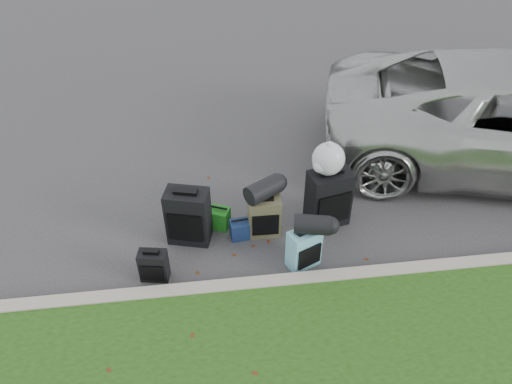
{
  "coord_description": "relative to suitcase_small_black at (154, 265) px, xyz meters",
  "views": [
    {
      "loc": [
        -0.72,
        -4.91,
        4.78
      ],
      "look_at": [
        -0.1,
        0.2,
        0.55
      ],
      "focal_mm": 35.0,
      "sensor_mm": 36.0,
      "label": 1
    }
  ],
  "objects": [
    {
      "name": "curb",
      "position": [
        1.47,
        -0.35,
        -0.14
      ],
      "size": [
        120.0,
        0.18,
        0.15
      ],
      "primitive_type": "cube",
      "color": "#9E937F",
      "rests_on": "ground"
    },
    {
      "name": "tote_navy",
      "position": [
        1.11,
        0.59,
        -0.08
      ],
      "size": [
        0.27,
        0.22,
        0.27
      ],
      "primitive_type": "cube",
      "rotation": [
        0.0,
        0.0,
        0.11
      ],
      "color": "navy",
      "rests_on": "ground"
    },
    {
      "name": "suitcase_large_black_right",
      "position": [
        2.34,
        0.75,
        0.21
      ],
      "size": [
        0.63,
        0.46,
        0.85
      ],
      "primitive_type": "cube",
      "rotation": [
        0.0,
        0.0,
        0.23
      ],
      "color": "black",
      "rests_on": "ground"
    },
    {
      "name": "duffel_left",
      "position": [
        1.45,
        0.68,
        0.51
      ],
      "size": [
        0.55,
        0.48,
        0.26
      ],
      "primitive_type": "cylinder",
      "rotation": [
        0.0,
        1.57,
        0.54
      ],
      "color": "black",
      "rests_on": "suitcase_olive"
    },
    {
      "name": "tote_green",
      "position": [
        0.86,
        0.83,
        -0.06
      ],
      "size": [
        0.33,
        0.3,
        0.3
      ],
      "primitive_type": "cube",
      "rotation": [
        0.0,
        0.0,
        -0.41
      ],
      "color": "#1B7419",
      "rests_on": "ground"
    },
    {
      "name": "suitcase_large_black_left",
      "position": [
        0.45,
        0.64,
        0.18
      ],
      "size": [
        0.62,
        0.46,
        0.79
      ],
      "primitive_type": "cube",
      "rotation": [
        0.0,
        0.0,
        -0.26
      ],
      "color": "black",
      "rests_on": "ground"
    },
    {
      "name": "suitcase_teal",
      "position": [
        1.86,
        -0.0,
        0.07
      ],
      "size": [
        0.46,
        0.38,
        0.56
      ],
      "primitive_type": "cube",
      "rotation": [
        0.0,
        0.0,
        0.42
      ],
      "color": "#5A93A5",
      "rests_on": "ground"
    },
    {
      "name": "trash_bag",
      "position": [
        2.29,
        0.78,
        0.85
      ],
      "size": [
        0.43,
        0.43,
        0.43
      ],
      "primitive_type": "sphere",
      "color": "silver",
      "rests_on": "suitcase_large_black_right"
    },
    {
      "name": "suitcase_olive",
      "position": [
        1.45,
        0.64,
        0.08
      ],
      "size": [
        0.43,
        0.28,
        0.59
      ],
      "primitive_type": "cube",
      "rotation": [
        0.0,
        0.0,
        -0.02
      ],
      "color": "#413E28",
      "rests_on": "ground"
    },
    {
      "name": "suitcase_small_black",
      "position": [
        0.0,
        0.0,
        0.0
      ],
      "size": [
        0.37,
        0.25,
        0.43
      ],
      "primitive_type": "cube",
      "rotation": [
        0.0,
        0.0,
        -0.18
      ],
      "color": "black",
      "rests_on": "ground"
    },
    {
      "name": "ground",
      "position": [
        1.47,
        0.65,
        -0.21
      ],
      "size": [
        120.0,
        120.0,
        0.0
      ],
      "primitive_type": "plane",
      "color": "#383535",
      "rests_on": "ground"
    },
    {
      "name": "duffel_right",
      "position": [
        1.94,
        -0.01,
        0.47
      ],
      "size": [
        0.48,
        0.33,
        0.24
      ],
      "primitive_type": "cylinder",
      "rotation": [
        0.0,
        1.57,
        -0.21
      ],
      "color": "black",
      "rests_on": "suitcase_teal"
    }
  ]
}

